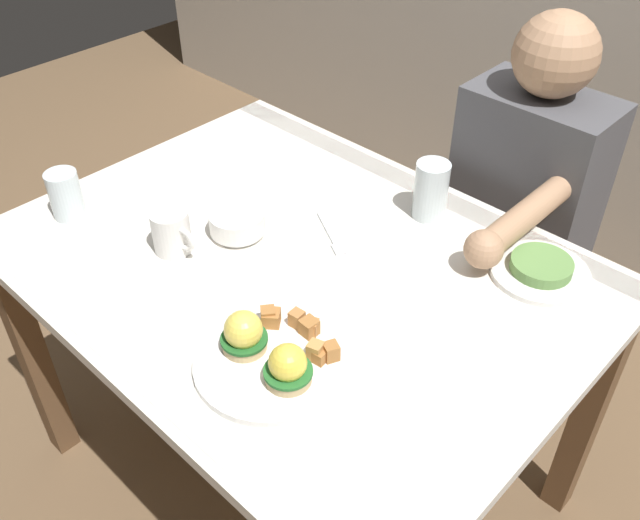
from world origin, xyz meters
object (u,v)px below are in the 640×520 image
(dining_table, at_px, (297,298))
(coffee_mug, at_px, (172,231))
(eggs_benedict_plate, at_px, (270,354))
(fruit_bowl, at_px, (237,223))
(water_glass_near, at_px, (66,197))
(side_plate, at_px, (540,269))
(water_glass_far, at_px, (431,194))
(diner_person, at_px, (517,210))
(fork, at_px, (332,236))

(dining_table, bearing_deg, coffee_mug, -144.23)
(eggs_benedict_plate, distance_m, fruit_bowl, 0.39)
(water_glass_near, bearing_deg, side_plate, 31.94)
(eggs_benedict_plate, relative_size, side_plate, 1.35)
(dining_table, relative_size, coffee_mug, 10.76)
(fruit_bowl, height_order, water_glass_far, water_glass_far)
(dining_table, xyz_separation_m, fruit_bowl, (-0.16, -0.02, 0.14))
(eggs_benedict_plate, bearing_deg, diner_person, 89.44)
(eggs_benedict_plate, distance_m, diner_person, 0.84)
(dining_table, distance_m, water_glass_far, 0.37)
(fork, xyz_separation_m, water_glass_near, (-0.48, -0.35, 0.05))
(water_glass_far, distance_m, diner_person, 0.33)
(fruit_bowl, height_order, coffee_mug, coffee_mug)
(eggs_benedict_plate, distance_m, water_glass_near, 0.66)
(water_glass_near, bearing_deg, coffee_mug, 17.21)
(eggs_benedict_plate, height_order, diner_person, diner_person)
(coffee_mug, distance_m, diner_person, 0.86)
(fruit_bowl, relative_size, diner_person, 0.11)
(water_glass_near, xyz_separation_m, water_glass_far, (0.58, 0.56, 0.01))
(fruit_bowl, distance_m, water_glass_far, 0.43)
(fruit_bowl, height_order, diner_person, diner_person)
(dining_table, xyz_separation_m, eggs_benedict_plate, (0.17, -0.23, 0.13))
(eggs_benedict_plate, bearing_deg, water_glass_near, -179.82)
(coffee_mug, height_order, side_plate, coffee_mug)
(fruit_bowl, xyz_separation_m, fork, (0.16, 0.13, -0.03))
(fork, height_order, water_glass_far, water_glass_far)
(dining_table, bearing_deg, eggs_benedict_plate, -53.40)
(coffee_mug, height_order, water_glass_near, water_glass_near)
(dining_table, distance_m, diner_person, 0.63)
(diner_person, bearing_deg, fork, -110.42)
(dining_table, xyz_separation_m, coffee_mug, (-0.21, -0.15, 0.16))
(eggs_benedict_plate, height_order, fruit_bowl, eggs_benedict_plate)
(coffee_mug, distance_m, water_glass_far, 0.57)
(side_plate, bearing_deg, fork, -153.22)
(water_glass_near, relative_size, water_glass_far, 0.83)
(water_glass_far, bearing_deg, coffee_mug, -123.46)
(fork, distance_m, water_glass_far, 0.24)
(dining_table, relative_size, diner_person, 1.05)
(water_glass_far, bearing_deg, water_glass_near, -136.41)
(side_plate, distance_m, diner_person, 0.37)
(fruit_bowl, distance_m, water_glass_near, 0.39)
(water_glass_near, bearing_deg, eggs_benedict_plate, 0.18)
(fruit_bowl, bearing_deg, coffee_mug, -112.58)
(fork, relative_size, water_glass_far, 1.08)
(fork, relative_size, water_glass_near, 1.30)
(coffee_mug, xyz_separation_m, water_glass_near, (-0.27, -0.08, -0.00))
(fork, xyz_separation_m, water_glass_far, (0.10, 0.21, 0.05))
(fruit_bowl, relative_size, fork, 0.83)
(fork, bearing_deg, eggs_benedict_plate, -63.16)
(dining_table, distance_m, fork, 0.16)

